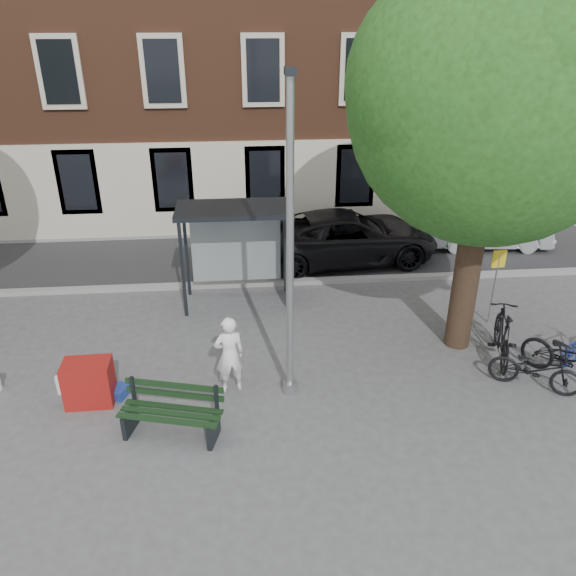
% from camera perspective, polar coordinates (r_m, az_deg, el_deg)
% --- Properties ---
extents(ground, '(90.00, 90.00, 0.00)m').
position_cam_1_polar(ground, '(11.49, 0.18, -10.49)').
color(ground, '#4C4C4F').
rests_on(ground, ground).
extents(road, '(40.00, 4.00, 0.01)m').
position_cam_1_polar(road, '(17.59, -1.90, 3.19)').
color(road, '#28282B').
rests_on(road, ground).
extents(curb_near, '(40.00, 0.25, 0.12)m').
position_cam_1_polar(curb_near, '(15.75, -1.48, 0.56)').
color(curb_near, gray).
rests_on(curb_near, ground).
extents(curb_far, '(40.00, 0.25, 0.12)m').
position_cam_1_polar(curb_far, '(19.43, -2.25, 5.63)').
color(curb_far, gray).
rests_on(curb_far, ground).
extents(building_row, '(30.00, 8.00, 14.00)m').
position_cam_1_polar(building_row, '(22.20, -3.21, 26.45)').
color(building_row, brown).
rests_on(building_row, ground).
extents(lamppost, '(0.28, 0.35, 6.11)m').
position_cam_1_polar(lamppost, '(10.08, 0.20, 2.33)').
color(lamppost, '#9EA0A3').
rests_on(lamppost, ground).
extents(tree_right, '(5.76, 5.60, 8.20)m').
position_cam_1_polar(tree_right, '(11.70, 20.63, 18.51)').
color(tree_right, black).
rests_on(tree_right, ground).
extents(bus_shelter, '(2.85, 1.45, 2.62)m').
position_cam_1_polar(bus_shelter, '(14.18, -3.79, 5.69)').
color(bus_shelter, '#1E2328').
rests_on(bus_shelter, ground).
extents(painter, '(0.68, 0.52, 1.65)m').
position_cam_1_polar(painter, '(11.15, -5.97, -6.75)').
color(painter, white).
rests_on(painter, ground).
extents(bench, '(1.91, 1.03, 0.94)m').
position_cam_1_polar(bench, '(10.45, -11.73, -12.42)').
color(bench, '#1E2328').
rests_on(bench, ground).
extents(bike_a, '(1.85, 1.40, 0.93)m').
position_cam_1_polar(bike_a, '(12.36, 23.85, -7.51)').
color(bike_a, black).
rests_on(bike_a, ground).
extents(bike_c, '(1.87, 2.11, 1.11)m').
position_cam_1_polar(bike_c, '(12.85, 26.92, -6.40)').
color(bike_c, black).
rests_on(bike_c, ground).
extents(bike_d, '(1.12, 2.05, 1.19)m').
position_cam_1_polar(bike_d, '(13.06, 20.98, -4.43)').
color(bike_d, black).
rests_on(bike_d, ground).
extents(car_dark, '(5.76, 3.15, 1.53)m').
position_cam_1_polar(car_dark, '(17.17, 5.99, 5.20)').
color(car_dark, black).
rests_on(car_dark, ground).
extents(car_silver, '(3.97, 1.67, 1.28)m').
position_cam_1_polar(car_silver, '(19.27, 19.74, 5.73)').
color(car_silver, '#ADB0B5').
rests_on(car_silver, ground).
extents(red_stand, '(0.91, 0.61, 0.90)m').
position_cam_1_polar(red_stand, '(11.62, -19.58, -9.04)').
color(red_stand, maroon).
rests_on(red_stand, ground).
extents(blue_crate, '(0.66, 0.57, 0.20)m').
position_cam_1_polar(blue_crate, '(11.87, -17.27, -9.91)').
color(blue_crate, '#203B93').
rests_on(blue_crate, ground).
extents(bucket_b, '(0.29, 0.29, 0.36)m').
position_cam_1_polar(bucket_b, '(12.25, -21.87, -9.04)').
color(bucket_b, white).
rests_on(bucket_b, ground).
extents(notice_sign, '(0.33, 0.05, 1.92)m').
position_cam_1_polar(notice_sign, '(14.12, 20.45, 1.63)').
color(notice_sign, '#9EA0A3').
rests_on(notice_sign, ground).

